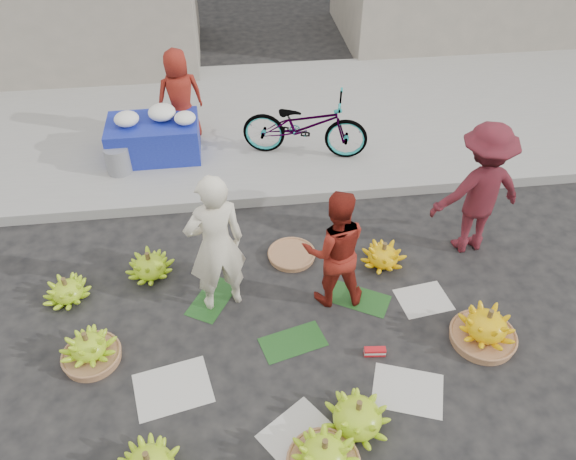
{
  "coord_description": "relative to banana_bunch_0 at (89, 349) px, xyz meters",
  "views": [
    {
      "loc": [
        -0.6,
        -3.78,
        4.58
      ],
      "look_at": [
        -0.03,
        0.74,
        0.7
      ],
      "focal_mm": 35.0,
      "sensor_mm": 36.0,
      "label": 1
    }
  ],
  "objects": [
    {
      "name": "vendor_cream",
      "position": [
        1.3,
        0.61,
        0.67
      ],
      "size": [
        0.69,
        0.55,
        1.67
      ],
      "primitive_type": "imported",
      "rotation": [
        0.0,
        0.0,
        3.41
      ],
      "color": "#EFE6C9",
      "rests_on": "ground"
    },
    {
      "name": "banana_bunch_0",
      "position": [
        0.0,
        0.0,
        0.0
      ],
      "size": [
        0.61,
        0.61,
        0.4
      ],
      "rotation": [
        0.0,
        0.0,
        0.37
      ],
      "color": "#915E3C",
      "rests_on": "ground"
    },
    {
      "name": "grey_bucket",
      "position": [
        -0.02,
        3.13,
        0.15
      ],
      "size": [
        0.34,
        0.34,
        0.38
      ],
      "primitive_type": "cylinder",
      "color": "gray",
      "rests_on": "sidewalk"
    },
    {
      "name": "bicycle",
      "position": [
        2.6,
        3.28,
        0.42
      ],
      "size": [
        1.05,
        1.88,
        0.94
      ],
      "primitive_type": "imported",
      "rotation": [
        0.0,
        0.0,
        1.32
      ],
      "color": "gray",
      "rests_on": "sidewalk"
    },
    {
      "name": "ground",
      "position": [
        2.1,
        0.17,
        -0.16
      ],
      "size": [
        80.0,
        80.0,
        0.0
      ],
      "primitive_type": "plane",
      "color": "black",
      "rests_on": "ground"
    },
    {
      "name": "incense_stack",
      "position": [
        2.78,
        -0.29,
        -0.11
      ],
      "size": [
        0.22,
        0.09,
        0.09
      ],
      "primitive_type": "cube",
      "rotation": [
        0.0,
        0.0,
        -0.1
      ],
      "color": "red",
      "rests_on": "ground"
    },
    {
      "name": "flower_table",
      "position": [
        0.47,
        3.52,
        0.26
      ],
      "size": [
        1.28,
        0.8,
        0.74
      ],
      "rotation": [
        0.0,
        0.0,
        0.01
      ],
      "color": "#172397",
      "rests_on": "sidewalk"
    },
    {
      "name": "banana_bunch_4",
      "position": [
        3.92,
        -0.25,
        0.03
      ],
      "size": [
        0.72,
        0.72,
        0.45
      ],
      "rotation": [
        0.0,
        0.0,
        -0.33
      ],
      "color": "#915E3C",
      "rests_on": "ground"
    },
    {
      "name": "sidewalk",
      "position": [
        2.1,
        4.47,
        -0.1
      ],
      "size": [
        40.0,
        4.0,
        0.12
      ],
      "primitive_type": "cube",
      "color": "gray",
      "rests_on": "ground"
    },
    {
      "name": "banana_bunch_7",
      "position": [
        0.5,
        1.14,
        -0.02
      ],
      "size": [
        0.63,
        0.63,
        0.33
      ],
      "rotation": [
        0.0,
        0.0,
        -0.25
      ],
      "color": "#86C01B",
      "rests_on": "ground"
    },
    {
      "name": "banana_bunch_5",
      "position": [
        3.19,
        0.98,
        -0.03
      ],
      "size": [
        0.62,
        0.62,
        0.32
      ],
      "rotation": [
        0.0,
        0.0,
        0.32
      ],
      "color": "yellow",
      "rests_on": "ground"
    },
    {
      "name": "basket_spare",
      "position": [
        2.15,
        1.23,
        -0.13
      ],
      "size": [
        0.57,
        0.57,
        0.06
      ],
      "primitive_type": "cylinder",
      "rotation": [
        0.0,
        0.0,
        -0.06
      ],
      "color": "#915E3C",
      "rests_on": "ground"
    },
    {
      "name": "banana_bunch_6",
      "position": [
        -0.37,
        0.87,
        -0.04
      ],
      "size": [
        0.58,
        0.58,
        0.3
      ],
      "rotation": [
        0.0,
        0.0,
        0.3
      ],
      "color": "#86C01B",
      "rests_on": "ground"
    },
    {
      "name": "vendor_red",
      "position": [
        2.5,
        0.54,
        0.54
      ],
      "size": [
        0.7,
        0.56,
        1.4
      ],
      "primitive_type": "imported",
      "rotation": [
        0.0,
        0.0,
        3.1
      ],
      "color": "maroon",
      "rests_on": "ground"
    },
    {
      "name": "banana_bunch_3",
      "position": [
        2.43,
        -1.03,
        0.0
      ],
      "size": [
        0.75,
        0.75,
        0.38
      ],
      "rotation": [
        0.0,
        0.0,
        0.3
      ],
      "color": "#86C01B",
      "rests_on": "ground"
    },
    {
      "name": "curb",
      "position": [
        2.1,
        2.37,
        -0.09
      ],
      "size": [
        40.0,
        0.25,
        0.15
      ],
      "primitive_type": "cube",
      "color": "gray",
      "rests_on": "ground"
    },
    {
      "name": "banana_bunch_2",
      "position": [
        2.08,
        -1.37,
        0.01
      ],
      "size": [
        0.64,
        0.64,
        0.42
      ],
      "rotation": [
        0.0,
        0.0,
        0.28
      ],
      "color": "#915E3C",
      "rests_on": "ground"
    },
    {
      "name": "flower_vendor",
      "position": [
        0.87,
        3.93,
        0.65
      ],
      "size": [
        0.77,
        0.61,
        1.38
      ],
      "primitive_type": "imported",
      "rotation": [
        0.0,
        0.0,
        3.41
      ],
      "color": "maroon",
      "rests_on": "sidewalk"
    },
    {
      "name": "man_striped",
      "position": [
        4.27,
        1.18,
        0.66
      ],
      "size": [
        1.13,
        0.74,
        1.65
      ],
      "primitive_type": "imported",
      "rotation": [
        0.0,
        0.0,
        3.26
      ],
      "color": "maroon",
      "rests_on": "ground"
    },
    {
      "name": "banana_leaves",
      "position": [
        2.0,
        0.37,
        -0.16
      ],
      "size": [
        2.0,
        1.0,
        0.0
      ],
      "primitive_type": null,
      "color": "#164316",
      "rests_on": "ground"
    },
    {
      "name": "newspaper_scatter",
      "position": [
        2.1,
        -0.63,
        -0.16
      ],
      "size": [
        3.2,
        1.8,
        0.0
      ],
      "primitive_type": null,
      "color": "beige",
      "rests_on": "ground"
    }
  ]
}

